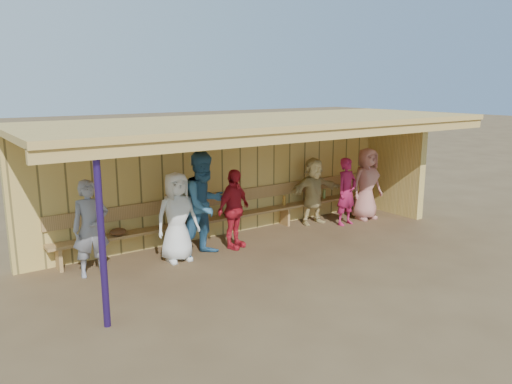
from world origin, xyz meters
TOP-DOWN VIEW (x-y plane):
  - ground at (0.00, 0.00)m, footprint 90.00×90.00m
  - player_a at (-3.19, 0.50)m, footprint 0.63×0.46m
  - player_b at (-1.71, 0.35)m, footprint 0.81×0.54m
  - player_c at (-1.16, 0.33)m, footprint 1.06×0.89m
  - player_d at (-0.50, 0.38)m, footprint 0.98×0.68m
  - player_f at (1.91, 0.81)m, footprint 1.43×0.52m
  - player_g at (2.46, 0.32)m, footprint 0.58×0.41m
  - player_h at (3.19, 0.41)m, footprint 0.85×0.59m
  - dugout_structure at (0.39, 0.69)m, footprint 8.80×3.20m
  - bench at (0.00, 1.12)m, footprint 7.60×0.34m
  - dugout_equipment at (-0.45, 0.99)m, footprint 6.43×0.62m

SIDE VIEW (x-z plane):
  - ground at x=0.00m, z-range 0.00..0.00m
  - dugout_equipment at x=-0.45m, z-range 0.09..0.89m
  - bench at x=0.00m, z-range 0.06..0.99m
  - player_f at x=1.91m, z-range 0.00..1.52m
  - player_g at x=2.46m, z-range 0.00..1.52m
  - player_d at x=-0.50m, z-range 0.00..1.54m
  - player_b at x=-1.71m, z-range 0.00..1.61m
  - player_a at x=-3.19m, z-range 0.00..1.62m
  - player_h at x=3.19m, z-range 0.00..1.68m
  - player_c at x=-1.16m, z-range 0.00..1.94m
  - dugout_structure at x=0.39m, z-range 0.44..2.94m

